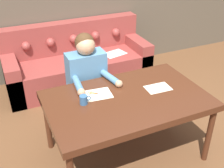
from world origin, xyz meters
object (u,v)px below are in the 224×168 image
Objects in this scene: dining_table at (127,103)px; person at (87,82)px; mug at (84,100)px; couch at (77,63)px; scissors at (95,93)px.

person is (-0.19, 0.63, -0.04)m from dining_table.
mug is (-0.42, 0.07, 0.11)m from dining_table.
person is at bearing -101.76° from couch.
dining_table is 0.73× the size of couch.
dining_table is at bearing -91.35° from couch.
person is 10.65× the size of mug.
person is at bearing 67.71° from mug.
mug is at bearing 170.17° from dining_table.
mug is (-0.23, -0.56, 0.15)m from person.
person is (-0.24, -1.13, 0.30)m from couch.
scissors is (-0.26, 0.20, 0.07)m from dining_table.
person is 5.16× the size of scissors.
person is at bearing 81.26° from scissors.
person reaches higher than mug.
mug is at bearing -112.29° from person.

